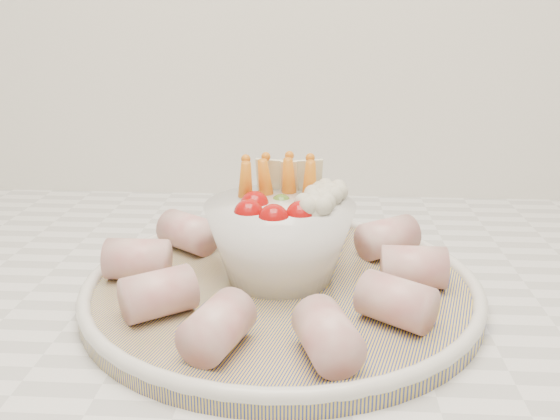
{
  "coord_description": "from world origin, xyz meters",
  "views": [
    {
      "loc": [
        0.09,
        0.94,
        1.17
      ],
      "look_at": [
        0.06,
        1.45,
        1.0
      ],
      "focal_mm": 40.0,
      "sensor_mm": 36.0,
      "label": 1
    }
  ],
  "objects": [
    {
      "name": "veggie_bowl",
      "position": [
        0.06,
        1.45,
        0.97
      ],
      "size": [
        0.13,
        0.13,
        0.1
      ],
      "color": "white",
      "rests_on": "serving_platter"
    },
    {
      "name": "cured_meat_rolls",
      "position": [
        0.06,
        1.43,
        0.95
      ],
      "size": [
        0.3,
        0.31,
        0.04
      ],
      "color": "#BA5555",
      "rests_on": "serving_platter"
    },
    {
      "name": "serving_platter",
      "position": [
        0.06,
        1.43,
        0.93
      ],
      "size": [
        0.42,
        0.42,
        0.02
      ],
      "color": "navy",
      "rests_on": "kitchen_counter"
    }
  ]
}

